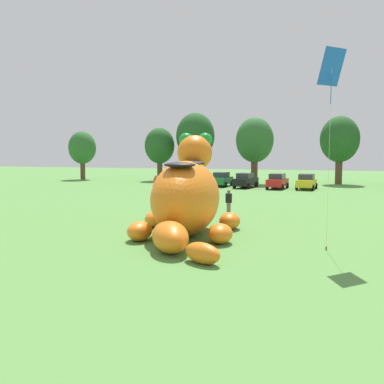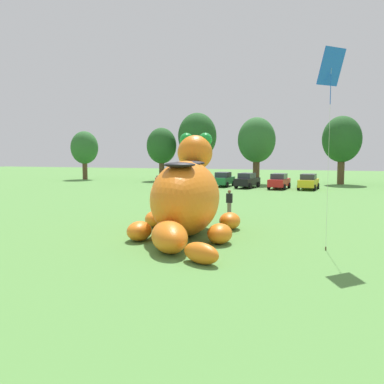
{
  "view_description": "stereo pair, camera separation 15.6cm",
  "coord_description": "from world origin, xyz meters",
  "views": [
    {
      "loc": [
        6.8,
        -19.06,
        4.12
      ],
      "look_at": [
        0.43,
        1.76,
        2.05
      ],
      "focal_mm": 39.41,
      "sensor_mm": 36.0,
      "label": 1
    },
    {
      "loc": [
        6.95,
        -19.01,
        4.12
      ],
      "look_at": [
        0.43,
        1.76,
        2.05
      ],
      "focal_mm": 39.41,
      "sensor_mm": 36.0,
      "label": 2
    }
  ],
  "objects": [
    {
      "name": "ground_plane",
      "position": [
        0.0,
        0.0,
        0.0
      ],
      "size": [
        160.0,
        160.0,
        0.0
      ],
      "primitive_type": "plane",
      "color": "#568E42"
    },
    {
      "name": "giant_inflatable_creature",
      "position": [
        0.45,
        0.75,
        1.9
      ],
      "size": [
        6.13,
        9.81,
        5.2
      ],
      "color": "orange",
      "rests_on": "ground"
    },
    {
      "name": "car_blue",
      "position": [
        -8.43,
        30.19,
        0.86
      ],
      "size": [
        2.55,
        4.36,
        1.72
      ],
      "color": "#2347B7",
      "rests_on": "ground"
    },
    {
      "name": "car_green",
      "position": [
        -4.5,
        30.06,
        0.86
      ],
      "size": [
        2.18,
        4.22,
        1.72
      ],
      "color": "#1E7238",
      "rests_on": "ground"
    },
    {
      "name": "car_black",
      "position": [
        -1.45,
        28.99,
        0.86
      ],
      "size": [
        2.54,
        4.36,
        1.72
      ],
      "color": "black",
      "rests_on": "ground"
    },
    {
      "name": "car_red",
      "position": [
        2.2,
        28.71,
        0.86
      ],
      "size": [
        2.31,
        4.28,
        1.72
      ],
      "color": "red",
      "rests_on": "ground"
    },
    {
      "name": "car_yellow",
      "position": [
        5.36,
        28.89,
        0.86
      ],
      "size": [
        2.3,
        4.27,
        1.72
      ],
      "color": "yellow",
      "rests_on": "ground"
    },
    {
      "name": "tree_far_left",
      "position": [
        -27.5,
        36.77,
        4.72
      ],
      "size": [
        4.07,
        4.07,
        7.22
      ],
      "color": "brown",
      "rests_on": "ground"
    },
    {
      "name": "tree_left",
      "position": [
        -15.43,
        37.69,
        4.95
      ],
      "size": [
        4.27,
        4.27,
        7.57
      ],
      "color": "brown",
      "rests_on": "ground"
    },
    {
      "name": "tree_mid_left",
      "position": [
        -10.15,
        37.94,
        6.26
      ],
      "size": [
        5.39,
        5.39,
        9.57
      ],
      "color": "brown",
      "rests_on": "ground"
    },
    {
      "name": "tree_centre_left",
      "position": [
        -1.42,
        35.38,
        5.59
      ],
      "size": [
        4.81,
        4.81,
        8.54
      ],
      "color": "brown",
      "rests_on": "ground"
    },
    {
      "name": "tree_centre",
      "position": [
        9.01,
        38.02,
        5.67
      ],
      "size": [
        4.89,
        4.89,
        8.67
      ],
      "color": "brown",
      "rests_on": "ground"
    },
    {
      "name": "spectator_near_inflatable",
      "position": [
        1.22,
        7.22,
        0.85
      ],
      "size": [
        0.38,
        0.26,
        1.71
      ],
      "color": "#726656",
      "rests_on": "ground"
    },
    {
      "name": "spectator_mid_field",
      "position": [
        -9.52,
        21.43,
        0.85
      ],
      "size": [
        0.38,
        0.26,
        1.71
      ],
      "color": "#726656",
      "rests_on": "ground"
    },
    {
      "name": "tethered_flying_kite",
      "position": [
        7.12,
        -0.72,
        7.43
      ],
      "size": [
        1.13,
        1.13,
        8.28
      ],
      "color": "brown",
      "rests_on": "ground"
    }
  ]
}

